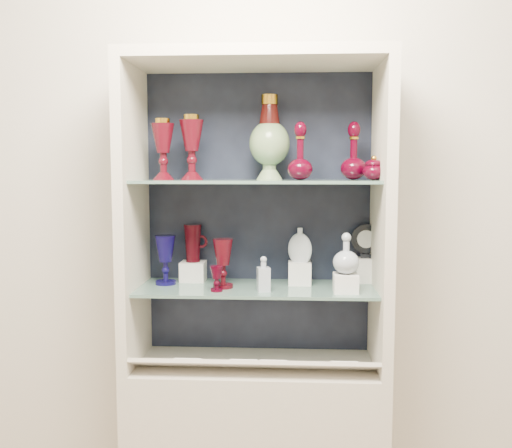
# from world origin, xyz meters

# --- Properties ---
(wall_back) EXTENTS (3.50, 0.02, 2.80)m
(wall_back) POSITION_xyz_m (0.00, 1.75, 1.40)
(wall_back) COLOR beige
(wall_back) RESTS_ON ground
(cabinet_back_panel) EXTENTS (0.98, 0.02, 1.15)m
(cabinet_back_panel) POSITION_xyz_m (0.00, 1.72, 1.32)
(cabinet_back_panel) COLOR black
(cabinet_back_panel) RESTS_ON cabinet_base
(cabinet_side_left) EXTENTS (0.04, 0.40, 1.15)m
(cabinet_side_left) POSITION_xyz_m (-0.48, 1.53, 1.32)
(cabinet_side_left) COLOR beige
(cabinet_side_left) RESTS_ON cabinet_base
(cabinet_side_right) EXTENTS (0.04, 0.40, 1.15)m
(cabinet_side_right) POSITION_xyz_m (0.48, 1.53, 1.32)
(cabinet_side_right) COLOR beige
(cabinet_side_right) RESTS_ON cabinet_base
(cabinet_top_cap) EXTENTS (1.00, 0.40, 0.04)m
(cabinet_top_cap) POSITION_xyz_m (0.00, 1.53, 1.92)
(cabinet_top_cap) COLOR beige
(cabinet_top_cap) RESTS_ON cabinet_side_left
(shelf_lower) EXTENTS (0.92, 0.34, 0.01)m
(shelf_lower) POSITION_xyz_m (0.00, 1.55, 1.04)
(shelf_lower) COLOR slate
(shelf_lower) RESTS_ON cabinet_side_left
(shelf_upper) EXTENTS (0.92, 0.34, 0.01)m
(shelf_upper) POSITION_xyz_m (0.00, 1.55, 1.46)
(shelf_upper) COLOR slate
(shelf_upper) RESTS_ON cabinet_side_left
(label_ledge) EXTENTS (0.92, 0.17, 0.09)m
(label_ledge) POSITION_xyz_m (0.00, 1.42, 0.78)
(label_ledge) COLOR beige
(label_ledge) RESTS_ON cabinet_base
(label_card_0) EXTENTS (0.10, 0.06, 0.03)m
(label_card_0) POSITION_xyz_m (0.07, 1.42, 0.80)
(label_card_0) COLOR white
(label_card_0) RESTS_ON label_ledge
(label_card_1) EXTENTS (0.10, 0.06, 0.03)m
(label_card_1) POSITION_xyz_m (0.33, 1.42, 0.80)
(label_card_1) COLOR white
(label_card_1) RESTS_ON label_ledge
(label_card_2) EXTENTS (0.10, 0.06, 0.03)m
(label_card_2) POSITION_xyz_m (-0.25, 1.42, 0.80)
(label_card_2) COLOR white
(label_card_2) RESTS_ON label_ledge
(label_card_3) EXTENTS (0.10, 0.06, 0.03)m
(label_card_3) POSITION_xyz_m (-0.04, 1.42, 0.80)
(label_card_3) COLOR white
(label_card_3) RESTS_ON label_ledge
(pedestal_lamp_left) EXTENTS (0.13, 0.13, 0.25)m
(pedestal_lamp_left) POSITION_xyz_m (-0.25, 1.54, 1.59)
(pedestal_lamp_left) COLOR #4E0812
(pedestal_lamp_left) RESTS_ON shelf_upper
(pedestal_lamp_right) EXTENTS (0.10, 0.10, 0.23)m
(pedestal_lamp_right) POSITION_xyz_m (-0.36, 1.53, 1.59)
(pedestal_lamp_right) COLOR #4E0812
(pedestal_lamp_right) RESTS_ON shelf_upper
(enamel_urn) EXTENTS (0.21, 0.21, 0.33)m
(enamel_urn) POSITION_xyz_m (0.05, 1.60, 1.63)
(enamel_urn) COLOR #074121
(enamel_urn) RESTS_ON shelf_upper
(ruby_decanter_a) EXTENTS (0.12, 0.12, 0.24)m
(ruby_decanter_a) POSITION_xyz_m (0.17, 1.50, 1.59)
(ruby_decanter_a) COLOR #460113
(ruby_decanter_a) RESTS_ON shelf_upper
(ruby_decanter_b) EXTENTS (0.11, 0.11, 0.24)m
(ruby_decanter_b) POSITION_xyz_m (0.37, 1.58, 1.59)
(ruby_decanter_b) COLOR #460113
(ruby_decanter_b) RESTS_ON shelf_upper
(lidded_bowl) EXTENTS (0.11, 0.11, 0.09)m
(lidded_bowl) POSITION_xyz_m (0.44, 1.49, 1.52)
(lidded_bowl) COLOR #460113
(lidded_bowl) RESTS_ON shelf_upper
(cobalt_goblet) EXTENTS (0.10, 0.10, 0.20)m
(cobalt_goblet) POSITION_xyz_m (-0.37, 1.58, 1.15)
(cobalt_goblet) COLOR #110B47
(cobalt_goblet) RESTS_ON shelf_lower
(ruby_goblet_tall) EXTENTS (0.10, 0.10, 0.19)m
(ruby_goblet_tall) POSITION_xyz_m (-0.13, 1.52, 1.15)
(ruby_goblet_tall) COLOR #4E0812
(ruby_goblet_tall) RESTS_ON shelf_lower
(ruby_goblet_small) EXTENTS (0.06, 0.06, 0.10)m
(ruby_goblet_small) POSITION_xyz_m (-0.15, 1.46, 1.10)
(ruby_goblet_small) COLOR #460113
(ruby_goblet_small) RESTS_ON shelf_lower
(riser_ruby_pitcher) EXTENTS (0.10, 0.10, 0.08)m
(riser_ruby_pitcher) POSITION_xyz_m (-0.27, 1.65, 1.09)
(riser_ruby_pitcher) COLOR silver
(riser_ruby_pitcher) RESTS_ON shelf_lower
(ruby_pitcher) EXTENTS (0.13, 0.09, 0.15)m
(ruby_pitcher) POSITION_xyz_m (-0.27, 1.65, 1.21)
(ruby_pitcher) COLOR #4E0812
(ruby_pitcher) RESTS_ON riser_ruby_pitcher
(clear_square_bottle) EXTENTS (0.06, 0.06, 0.13)m
(clear_square_bottle) POSITION_xyz_m (0.03, 1.47, 1.12)
(clear_square_bottle) COLOR #9BA7B4
(clear_square_bottle) RESTS_ON shelf_lower
(riser_flat_flask) EXTENTS (0.09, 0.09, 0.09)m
(riser_flat_flask) POSITION_xyz_m (0.17, 1.61, 1.09)
(riser_flat_flask) COLOR silver
(riser_flat_flask) RESTS_ON shelf_lower
(flat_flask) EXTENTS (0.11, 0.08, 0.14)m
(flat_flask) POSITION_xyz_m (0.17, 1.61, 1.21)
(flat_flask) COLOR silver
(flat_flask) RESTS_ON riser_flat_flask
(riser_clear_round_decanter) EXTENTS (0.09, 0.09, 0.07)m
(riser_clear_round_decanter) POSITION_xyz_m (0.34, 1.47, 1.08)
(riser_clear_round_decanter) COLOR silver
(riser_clear_round_decanter) RESTS_ON shelf_lower
(clear_round_decanter) EXTENTS (0.13, 0.13, 0.15)m
(clear_round_decanter) POSITION_xyz_m (0.34, 1.47, 1.19)
(clear_round_decanter) COLOR #9BA7B4
(clear_round_decanter) RESTS_ON riser_clear_round_decanter
(riser_cameo_medallion) EXTENTS (0.08, 0.08, 0.10)m
(riser_cameo_medallion) POSITION_xyz_m (0.44, 1.67, 1.10)
(riser_cameo_medallion) COLOR silver
(riser_cameo_medallion) RESTS_ON shelf_lower
(cameo_medallion) EXTENTS (0.12, 0.05, 0.14)m
(cameo_medallion) POSITION_xyz_m (0.44, 1.67, 1.22)
(cameo_medallion) COLOR black
(cameo_medallion) RESTS_ON riser_cameo_medallion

